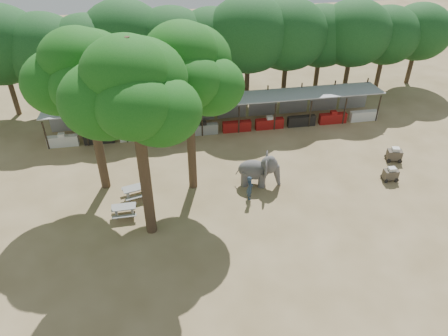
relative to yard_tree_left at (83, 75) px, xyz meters
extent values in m
plane|color=brown|center=(9.13, -7.19, -8.20)|extent=(100.00, 100.00, 0.00)
cube|color=#94959B|center=(9.13, 6.81, -5.70)|extent=(28.00, 2.99, 0.39)
cylinder|color=#2D2319|center=(-3.47, 5.46, -7.00)|extent=(0.12, 0.12, 2.40)
cylinder|color=#2D2319|center=(-3.47, 8.16, -6.80)|extent=(0.12, 0.12, 2.80)
cube|color=silver|center=(-3.47, 5.71, -7.75)|extent=(2.38, 0.50, 0.90)
cube|color=gray|center=(-3.47, 8.11, -7.20)|extent=(2.52, 0.12, 2.00)
cylinder|color=#2D2319|center=(-0.67, 5.46, -7.00)|extent=(0.12, 0.12, 2.40)
cylinder|color=#2D2319|center=(-0.67, 8.16, -6.80)|extent=(0.12, 0.12, 2.80)
cube|color=black|center=(-0.67, 5.71, -7.75)|extent=(2.38, 0.50, 0.90)
cube|color=gray|center=(-0.67, 8.11, -7.20)|extent=(2.52, 0.12, 2.00)
cylinder|color=#2D2319|center=(2.13, 5.46, -7.00)|extent=(0.12, 0.12, 2.40)
cylinder|color=#2D2319|center=(2.13, 8.16, -6.80)|extent=(0.12, 0.12, 2.80)
cube|color=silver|center=(2.13, 5.71, -7.75)|extent=(2.38, 0.50, 0.90)
cube|color=gray|center=(2.13, 8.11, -7.20)|extent=(2.52, 0.12, 2.00)
cylinder|color=#2D2319|center=(4.93, 5.46, -7.00)|extent=(0.12, 0.12, 2.40)
cylinder|color=#2D2319|center=(4.93, 8.16, -6.80)|extent=(0.12, 0.12, 2.80)
cube|color=black|center=(4.93, 5.71, -7.75)|extent=(2.38, 0.50, 0.90)
cube|color=gray|center=(4.93, 8.11, -7.20)|extent=(2.52, 0.12, 2.00)
cylinder|color=#2D2319|center=(7.73, 5.46, -7.00)|extent=(0.12, 0.12, 2.40)
cylinder|color=#2D2319|center=(7.73, 8.16, -6.80)|extent=(0.12, 0.12, 2.80)
cube|color=gray|center=(7.73, 5.71, -7.75)|extent=(2.38, 0.50, 0.90)
cube|color=gray|center=(7.73, 8.11, -7.20)|extent=(2.52, 0.12, 2.00)
cylinder|color=#2D2319|center=(10.53, 5.46, -7.00)|extent=(0.12, 0.12, 2.40)
cylinder|color=#2D2319|center=(10.53, 8.16, -6.80)|extent=(0.12, 0.12, 2.80)
cube|color=maroon|center=(10.53, 5.71, -7.75)|extent=(2.38, 0.50, 0.90)
cube|color=gray|center=(10.53, 8.11, -7.20)|extent=(2.52, 0.12, 2.00)
cylinder|color=#2D2319|center=(13.33, 5.46, -7.00)|extent=(0.12, 0.12, 2.40)
cylinder|color=#2D2319|center=(13.33, 8.16, -6.80)|extent=(0.12, 0.12, 2.80)
cube|color=maroon|center=(13.33, 5.71, -7.75)|extent=(2.38, 0.50, 0.90)
cube|color=gray|center=(13.33, 8.11, -7.20)|extent=(2.52, 0.12, 2.00)
cylinder|color=#2D2319|center=(16.13, 5.46, -7.00)|extent=(0.12, 0.12, 2.40)
cylinder|color=#2D2319|center=(16.13, 8.16, -6.80)|extent=(0.12, 0.12, 2.80)
cube|color=black|center=(16.13, 5.71, -7.75)|extent=(2.38, 0.50, 0.90)
cube|color=gray|center=(16.13, 8.11, -7.20)|extent=(2.52, 0.12, 2.00)
cylinder|color=#2D2319|center=(18.93, 5.46, -7.00)|extent=(0.12, 0.12, 2.40)
cylinder|color=#2D2319|center=(18.93, 8.16, -6.80)|extent=(0.12, 0.12, 2.80)
cube|color=maroon|center=(18.93, 5.71, -7.75)|extent=(2.38, 0.50, 0.90)
cube|color=gray|center=(18.93, 8.11, -7.20)|extent=(2.52, 0.12, 2.00)
cylinder|color=#2D2319|center=(21.73, 5.46, -7.00)|extent=(0.12, 0.12, 2.40)
cylinder|color=#2D2319|center=(21.73, 8.16, -6.80)|extent=(0.12, 0.12, 2.80)
cube|color=silver|center=(21.73, 5.71, -7.75)|extent=(2.38, 0.50, 0.90)
cube|color=gray|center=(21.73, 8.11, -7.20)|extent=(2.52, 0.12, 2.00)
cylinder|color=#332316|center=(0.13, -0.19, -3.60)|extent=(0.60, 0.60, 9.20)
cone|color=#332316|center=(0.13, -0.19, 1.00)|extent=(0.57, 0.57, 2.88)
ellipsoid|color=#0D480E|center=(-1.27, 0.11, -0.38)|extent=(4.80, 4.80, 3.94)
ellipsoid|color=#0D480E|center=(1.33, -0.79, -0.78)|extent=(4.20, 4.20, 3.44)
ellipsoid|color=#0D480E|center=(0.33, 0.91, 0.22)|extent=(5.20, 5.20, 4.26)
ellipsoid|color=#0D480E|center=(0.13, -1.49, -0.08)|extent=(3.80, 3.80, 3.12)
ellipsoid|color=#0D480E|center=(-0.17, 0.01, 1.02)|extent=(4.40, 4.40, 3.61)
cylinder|color=#332316|center=(3.13, -5.19, -3.00)|extent=(0.64, 0.64, 10.40)
cone|color=#332316|center=(3.13, -5.19, 2.20)|extent=(0.61, 0.61, 3.25)
ellipsoid|color=#0D480E|center=(1.73, -4.89, 0.64)|extent=(4.80, 4.80, 3.94)
ellipsoid|color=#0D480E|center=(4.33, -5.79, 0.24)|extent=(4.20, 4.20, 3.44)
ellipsoid|color=#0D480E|center=(3.33, -4.09, 1.24)|extent=(5.20, 5.20, 4.26)
ellipsoid|color=#0D480E|center=(3.13, -6.49, 0.94)|extent=(3.80, 3.80, 3.12)
ellipsoid|color=#0D480E|center=(2.83, -4.99, 2.04)|extent=(4.40, 4.40, 3.61)
cylinder|color=#332316|center=(6.13, -1.19, -3.40)|extent=(0.56, 0.56, 9.60)
cone|color=#332316|center=(6.13, -1.19, 1.40)|extent=(0.53, 0.53, 3.00)
ellipsoid|color=#0D480E|center=(4.73, -0.89, -0.04)|extent=(4.80, 4.80, 3.94)
ellipsoid|color=#0D480E|center=(7.33, -1.79, -0.44)|extent=(4.20, 4.20, 3.44)
ellipsoid|color=#0D480E|center=(6.33, -0.09, 0.56)|extent=(5.20, 5.20, 4.26)
ellipsoid|color=#0D480E|center=(6.13, -2.49, 0.26)|extent=(3.80, 3.80, 3.12)
ellipsoid|color=#0D480E|center=(5.83, -0.99, 1.36)|extent=(4.40, 4.40, 3.61)
cylinder|color=#332316|center=(-7.53, 11.81, -6.33)|extent=(0.44, 0.44, 3.74)
ellipsoid|color=#0D3612|center=(-7.53, 11.81, -2.68)|extent=(6.46, 5.95, 5.61)
cylinder|color=#332316|center=(-4.20, 11.81, -6.33)|extent=(0.44, 0.44, 3.74)
ellipsoid|color=#0D3612|center=(-4.20, 11.81, -2.68)|extent=(6.46, 5.95, 5.61)
cylinder|color=#332316|center=(-0.87, 11.81, -6.33)|extent=(0.44, 0.44, 3.74)
ellipsoid|color=#0D3612|center=(-0.87, 11.81, -2.68)|extent=(6.46, 5.95, 5.61)
cylinder|color=#332316|center=(2.47, 11.81, -6.33)|extent=(0.44, 0.44, 3.74)
ellipsoid|color=#0D3612|center=(2.47, 11.81, -2.68)|extent=(6.46, 5.95, 5.61)
cylinder|color=#332316|center=(5.80, 11.81, -6.33)|extent=(0.44, 0.44, 3.74)
ellipsoid|color=#0D3612|center=(5.80, 11.81, -2.68)|extent=(6.46, 5.95, 5.61)
cylinder|color=#332316|center=(9.13, 11.81, -6.33)|extent=(0.44, 0.44, 3.74)
ellipsoid|color=#0D3612|center=(9.13, 11.81, -2.68)|extent=(6.46, 5.95, 5.61)
cylinder|color=#332316|center=(12.47, 11.81, -6.33)|extent=(0.44, 0.44, 3.74)
ellipsoid|color=#0D3612|center=(12.47, 11.81, -2.68)|extent=(6.46, 5.95, 5.61)
cylinder|color=#332316|center=(15.80, 11.81, -6.33)|extent=(0.44, 0.44, 3.74)
ellipsoid|color=#0D3612|center=(15.80, 11.81, -2.68)|extent=(6.46, 5.95, 5.61)
cylinder|color=#332316|center=(19.13, 11.81, -6.33)|extent=(0.44, 0.44, 3.74)
ellipsoid|color=#0D3612|center=(19.13, 11.81, -2.68)|extent=(6.46, 5.95, 5.61)
cylinder|color=#332316|center=(22.47, 11.81, -6.33)|extent=(0.44, 0.44, 3.74)
ellipsoid|color=#0D3612|center=(22.47, 11.81, -2.68)|extent=(6.46, 5.95, 5.61)
cylinder|color=#332316|center=(25.80, 11.81, -6.33)|extent=(0.44, 0.44, 3.74)
ellipsoid|color=#0D3612|center=(25.80, 11.81, -2.68)|extent=(6.46, 5.95, 5.61)
cylinder|color=#332316|center=(29.13, 11.81, -6.33)|extent=(0.44, 0.44, 3.74)
ellipsoid|color=#0D3612|center=(29.13, 11.81, -2.68)|extent=(6.46, 5.95, 5.61)
ellipsoid|color=#464343|center=(10.33, -1.53, -7.07)|extent=(2.44, 1.83, 1.40)
cylinder|color=#464343|center=(9.67, -1.68, -7.61)|extent=(0.62, 0.62, 1.18)
cylinder|color=#464343|center=(9.85, -1.04, -7.61)|extent=(0.62, 0.62, 1.18)
cylinder|color=#464343|center=(10.81, -2.02, -7.61)|extent=(0.62, 0.62, 1.18)
cylinder|color=#464343|center=(11.00, -1.38, -7.61)|extent=(0.62, 0.62, 1.18)
ellipsoid|color=#464343|center=(11.32, -1.82, -6.57)|extent=(1.42, 1.27, 1.30)
ellipsoid|color=#464343|center=(10.95, -2.37, -6.53)|extent=(0.49, 1.08, 1.33)
ellipsoid|color=#464343|center=(11.30, -1.16, -6.53)|extent=(0.49, 1.08, 1.33)
cone|color=#464343|center=(11.92, -2.00, -7.47)|extent=(0.66, 0.66, 1.47)
imported|color=#26384C|center=(9.71, -3.12, -7.32)|extent=(0.53, 0.70, 1.76)
cube|color=gray|center=(1.48, -3.55, -7.48)|extent=(1.52, 0.73, 0.06)
cube|color=gray|center=(0.97, -3.56, -7.85)|extent=(0.11, 0.60, 0.70)
cube|color=gray|center=(1.98, -3.55, -7.85)|extent=(0.11, 0.60, 0.70)
cube|color=gray|center=(1.49, -4.11, -7.78)|extent=(1.51, 0.28, 0.05)
cube|color=gray|center=(1.47, -3.00, -7.78)|extent=(1.51, 0.28, 0.05)
cube|color=gray|center=(2.20, -1.76, -7.42)|extent=(1.77, 1.14, 0.07)
cube|color=gray|center=(1.68, -1.89, -7.82)|extent=(0.27, 0.66, 0.76)
cube|color=gray|center=(2.73, -1.62, -7.82)|extent=(0.27, 0.66, 0.76)
cube|color=gray|center=(2.35, -2.34, -7.74)|extent=(1.65, 0.66, 0.05)
cube|color=gray|center=(2.06, -1.18, -7.74)|extent=(1.65, 0.66, 0.05)
cube|color=#3D342A|center=(19.96, -2.78, -7.71)|extent=(1.00, 0.62, 0.69)
cylinder|color=black|center=(19.55, -3.09, -8.05)|extent=(0.30, 0.07, 0.29)
cylinder|color=black|center=(20.34, -3.11, -8.05)|extent=(0.30, 0.07, 0.29)
cylinder|color=black|center=(19.58, -2.44, -8.05)|extent=(0.30, 0.07, 0.29)
cylinder|color=black|center=(20.36, -2.47, -8.05)|extent=(0.30, 0.07, 0.29)
cube|color=silver|center=(19.96, -2.78, -7.27)|extent=(0.51, 0.41, 0.25)
cube|color=#3D342A|center=(21.38, -0.54, -7.67)|extent=(1.17, 0.85, 0.74)
cylinder|color=black|center=(20.89, -0.78, -8.04)|extent=(0.32, 0.13, 0.32)
cylinder|color=black|center=(21.71, -0.97, -8.04)|extent=(0.32, 0.13, 0.32)
cylinder|color=black|center=(21.05, -0.10, -8.04)|extent=(0.32, 0.13, 0.32)
cylinder|color=black|center=(21.87, -0.29, -8.04)|extent=(0.32, 0.13, 0.32)
cube|color=silver|center=(21.38, -0.54, -7.20)|extent=(0.61, 0.53, 0.26)
camera|label=1|loc=(4.26, -25.33, 10.42)|focal=35.00mm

